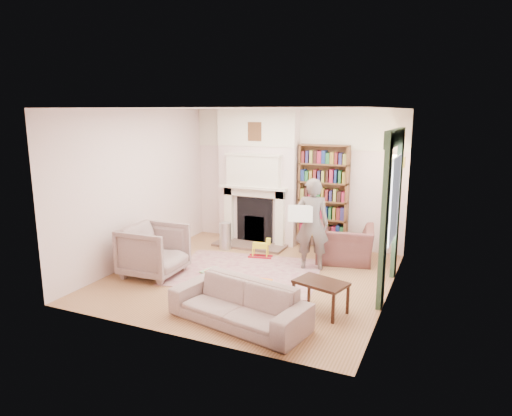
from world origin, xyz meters
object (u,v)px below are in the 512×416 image
at_px(coffee_table, 321,297).
at_px(paraffin_heater, 225,236).
at_px(rocking_horse, 260,248).
at_px(bookcase, 323,192).
at_px(sofa, 239,303).
at_px(armchair_left, 154,251).
at_px(man_reading, 312,224).
at_px(armchair_reading, 344,244).

distance_m(coffee_table, paraffin_heater, 3.34).
distance_m(paraffin_heater, rocking_horse, 0.92).
xyz_separation_m(bookcase, sofa, (-0.07, -3.73, -0.90)).
relative_size(armchair_left, paraffin_heater, 1.74).
xyz_separation_m(man_reading, rocking_horse, (-1.06, 0.19, -0.62)).
xyz_separation_m(armchair_reading, coffee_table, (0.20, -2.28, -0.12)).
bearing_deg(armchair_left, sofa, -118.70).
bearing_deg(man_reading, sofa, 67.21).
distance_m(bookcase, rocking_horse, 1.72).
distance_m(armchair_left, paraffin_heater, 1.88).
bearing_deg(sofa, armchair_reading, 88.81).
distance_m(sofa, rocking_horse, 2.76).
bearing_deg(bookcase, armchair_left, -129.09).
relative_size(man_reading, coffee_table, 2.34).
bearing_deg(sofa, bookcase, 100.41).
bearing_deg(armchair_reading, man_reading, 42.36).
relative_size(bookcase, armchair_left, 1.93).
distance_m(man_reading, rocking_horse, 1.24).
distance_m(bookcase, man_reading, 1.35).
bearing_deg(armchair_left, paraffin_heater, -14.84).
relative_size(man_reading, paraffin_heater, 2.97).
xyz_separation_m(bookcase, rocking_horse, (-0.90, -1.10, -0.98)).
relative_size(armchair_reading, coffee_table, 1.50).
height_order(sofa, rocking_horse, sofa).
relative_size(armchair_reading, sofa, 0.55).
xyz_separation_m(sofa, rocking_horse, (-0.82, 2.63, -0.08)).
xyz_separation_m(man_reading, paraffin_heater, (-1.94, 0.43, -0.54)).
distance_m(armchair_reading, man_reading, 0.89).
xyz_separation_m(man_reading, coffee_table, (0.65, -1.68, -0.59)).
height_order(bookcase, man_reading, bookcase).
relative_size(paraffin_heater, rocking_horse, 1.21).
bearing_deg(man_reading, bookcase, -99.94).
relative_size(armchair_reading, armchair_left, 1.09).
xyz_separation_m(armchair_reading, rocking_horse, (-1.51, -0.41, -0.14)).
relative_size(armchair_left, coffee_table, 1.37).
relative_size(armchair_left, man_reading, 0.59).
bearing_deg(coffee_table, bookcase, 121.76).
height_order(man_reading, rocking_horse, man_reading).
xyz_separation_m(armchair_reading, armchair_left, (-2.80, -2.00, 0.09)).
relative_size(sofa, paraffin_heater, 3.44).
xyz_separation_m(coffee_table, paraffin_heater, (-2.60, 2.10, 0.05)).
xyz_separation_m(armchair_left, sofa, (2.11, -1.04, -0.16)).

